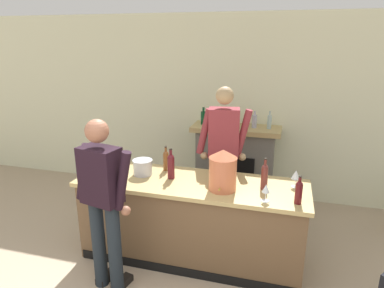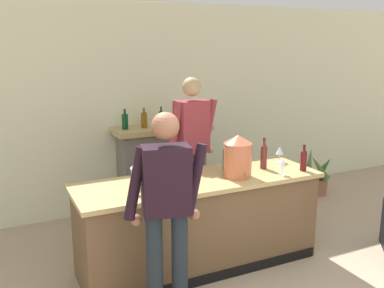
% 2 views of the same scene
% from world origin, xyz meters
% --- Properties ---
extents(wall_back_panel, '(12.00, 0.07, 2.75)m').
position_xyz_m(wall_back_panel, '(0.00, 3.67, 1.38)').
color(wall_back_panel, beige).
rests_on(wall_back_panel, ground_plane).
extents(bar_counter, '(2.46, 0.78, 0.93)m').
position_xyz_m(bar_counter, '(0.13, 1.81, 0.46)').
color(bar_counter, brown).
rests_on(bar_counter, ground_plane).
extents(fireplace_stone, '(1.29, 0.52, 1.42)m').
position_xyz_m(fireplace_stone, '(0.37, 3.41, 0.59)').
color(fireplace_stone, slate).
rests_on(fireplace_stone, ground_plane).
extents(potted_plant_corner, '(0.45, 0.52, 0.70)m').
position_xyz_m(potted_plant_corner, '(2.69, 2.95, 0.28)').
color(potted_plant_corner, '#955D43').
rests_on(potted_plant_corner, ground_plane).
extents(person_customer, '(0.65, 0.36, 1.73)m').
position_xyz_m(person_customer, '(-0.51, 1.10, 0.95)').
color(person_customer, '#1D242C').
rests_on(person_customer, ground_plane).
extents(person_bartender, '(0.65, 0.35, 1.86)m').
position_xyz_m(person_bartender, '(0.35, 2.45, 1.04)').
color(person_bartender, '#4C3A3B').
rests_on(person_bartender, ground_plane).
extents(copper_dispenser, '(0.28, 0.32, 0.42)m').
position_xyz_m(copper_dispenser, '(0.49, 1.69, 1.14)').
color(copper_dispenser, '#C16543').
rests_on(copper_dispenser, bar_counter).
extents(ice_bucket_steel, '(0.22, 0.22, 0.17)m').
position_xyz_m(ice_bucket_steel, '(-0.44, 1.85, 1.01)').
color(ice_bucket_steel, silver).
rests_on(ice_bucket_steel, bar_counter).
extents(wine_bottle_rose_blush, '(0.08, 0.08, 0.34)m').
position_xyz_m(wine_bottle_rose_blush, '(-0.10, 1.83, 1.08)').
color(wine_bottle_rose_blush, '#53141C').
rests_on(wine_bottle_rose_blush, bar_counter).
extents(wine_bottle_burgundy_dark, '(0.07, 0.07, 0.27)m').
position_xyz_m(wine_bottle_burgundy_dark, '(1.22, 1.58, 1.05)').
color(wine_bottle_burgundy_dark, '#4F1115').
rests_on(wine_bottle_burgundy_dark, bar_counter).
extents(wine_bottle_cabernet_heavy, '(0.07, 0.07, 0.33)m').
position_xyz_m(wine_bottle_cabernet_heavy, '(0.89, 1.82, 1.07)').
color(wine_bottle_cabernet_heavy, '#5D2521').
rests_on(wine_bottle_cabernet_heavy, bar_counter).
extents(wine_bottle_port_short, '(0.07, 0.07, 0.29)m').
position_xyz_m(wine_bottle_port_short, '(-0.23, 2.04, 1.05)').
color(wine_bottle_port_short, brown).
rests_on(wine_bottle_port_short, bar_counter).
extents(wine_bottle_merlot_tall, '(0.07, 0.07, 0.30)m').
position_xyz_m(wine_bottle_merlot_tall, '(0.51, 1.96, 1.06)').
color(wine_bottle_merlot_tall, '#114F28').
rests_on(wine_bottle_merlot_tall, bar_counter).
extents(wine_glass_mid_counter, '(0.08, 0.08, 0.17)m').
position_xyz_m(wine_glass_mid_counter, '(0.93, 1.55, 1.05)').
color(wine_glass_mid_counter, silver).
rests_on(wine_glass_mid_counter, bar_counter).
extents(wine_glass_back_row, '(0.09, 0.09, 0.18)m').
position_xyz_m(wine_glass_back_row, '(1.20, 1.95, 1.06)').
color(wine_glass_back_row, silver).
rests_on(wine_glass_back_row, bar_counter).
extents(wine_glass_near_bucket, '(0.08, 0.08, 0.15)m').
position_xyz_m(wine_glass_near_bucket, '(-0.59, 1.65, 1.03)').
color(wine_glass_near_bucket, silver).
rests_on(wine_glass_near_bucket, bar_counter).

